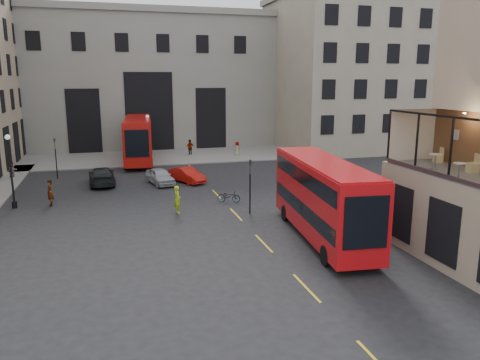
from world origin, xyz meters
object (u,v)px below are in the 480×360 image
object	(u,v)px
bus_far	(138,137)
cafe_table_mid	(459,168)
bus_near	(323,195)
traffic_light_far	(55,153)
pedestrian_a	(13,170)
pedestrian_c	(190,148)
car_b	(187,175)
traffic_light_near	(250,179)
street_lamp_b	(148,142)
bicycle	(229,196)
car_c	(102,176)
cafe_chair_c	(473,167)
pedestrian_e	(50,193)
cafe_table_far	(435,159)
cyclist	(177,199)
pedestrian_d	(237,149)
car_a	(160,176)
street_lamp_a	(11,176)
pedestrian_b	(133,160)
cafe_chair_d	(438,158)

from	to	relation	value
bus_far	cafe_table_mid	world-z (taller)	cafe_table_mid
bus_near	traffic_light_far	bearing A→B (deg)	126.96
bus_near	pedestrian_a	distance (m)	31.04
pedestrian_c	car_b	bearing A→B (deg)	57.03
traffic_light_near	bus_near	world-z (taller)	bus_near
street_lamp_b	bicycle	size ratio (longest dim) A/B	3.08
car_c	bicycle	size ratio (longest dim) A/B	3.07
bus_far	cafe_chair_c	size ratio (longest dim) A/B	13.14
traffic_light_far	bus_far	xyz separation A→B (m)	(7.99, 6.97, 0.36)
bus_near	pedestrian_e	distance (m)	20.09
car_c	cafe_table_far	xyz separation A→B (m)	(16.96, -22.00, 4.34)
car_c	cafe_table_mid	world-z (taller)	cafe_table_mid
car_b	pedestrian_c	size ratio (longest dim) A/B	2.07
traffic_light_near	pedestrian_c	size ratio (longest dim) A/B	1.94
bus_far	pedestrian_e	distance (m)	18.75
bus_near	cyclist	size ratio (longest dim) A/B	6.06
street_lamp_b	pedestrian_d	bearing A→B (deg)	11.11
traffic_light_far	pedestrian_d	xyz separation A→B (m)	(19.69, 8.10, -1.55)
car_a	pedestrian_d	world-z (taller)	pedestrian_d
street_lamp_a	bicycle	distance (m)	15.70
car_a	pedestrian_b	world-z (taller)	pedestrian_b
bus_near	car_c	world-z (taller)	bus_near
pedestrian_a	pedestrian_b	bearing A→B (deg)	-6.72
bicycle	cyclist	bearing A→B (deg)	138.98
car_c	pedestrian_c	world-z (taller)	pedestrian_c
bicycle	pedestrian_b	size ratio (longest dim) A/B	1.10
traffic_light_near	bus_near	xyz separation A→B (m)	(2.57, -6.02, 0.16)
car_c	pedestrian_a	size ratio (longest dim) A/B	3.41
traffic_light_near	street_lamp_b	world-z (taller)	street_lamp_b
bus_far	pedestrian_e	bearing A→B (deg)	-113.77
pedestrian_a	street_lamp_b	bearing A→B (deg)	-0.74
cafe_table_mid	cafe_table_far	xyz separation A→B (m)	(0.43, 2.23, 0.04)
street_lamp_b	car_a	bearing A→B (deg)	-89.85
bus_near	pedestrian_e	world-z (taller)	bus_near
pedestrian_d	cyclist	bearing A→B (deg)	110.49
bus_near	pedestrian_b	distance (m)	27.76
street_lamp_a	pedestrian_d	size ratio (longest dim) A/B	3.06
car_c	pedestrian_e	size ratio (longest dim) A/B	2.75
cyclist	cafe_chair_d	bearing A→B (deg)	-130.43
traffic_light_near	car_b	xyz separation A→B (m)	(-2.57, 11.14, -1.76)
bicycle	cafe_chair_c	size ratio (longest dim) A/B	1.80
street_lamp_a	car_b	xyz separation A→B (m)	(13.43, 5.14, -1.72)
traffic_light_far	cafe_chair_c	size ratio (longest dim) A/B	3.96
pedestrian_e	cafe_chair_c	distance (m)	27.82
cyclist	pedestrian_e	size ratio (longest dim) A/B	1.00
pedestrian_d	pedestrian_e	distance (m)	26.48
bus_near	cafe_chair_d	xyz separation A→B (m)	(5.85, -2.18, 2.28)
car_c	bicycle	bearing A→B (deg)	133.64
cafe_chair_c	cafe_chair_d	xyz separation A→B (m)	(0.34, 2.98, -0.03)
traffic_light_far	pedestrian_d	world-z (taller)	traffic_light_far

